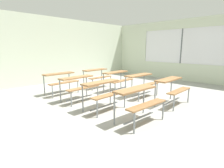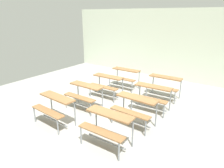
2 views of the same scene
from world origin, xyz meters
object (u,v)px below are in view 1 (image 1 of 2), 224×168
object	(u,v)px
desk_bench_r1c1	(141,80)
desk_bench_r2c0	(79,83)
desk_bench_r0c1	(172,85)
desk_bench_r3c1	(97,74)
desk_bench_r3c0	(61,78)
desk_bench_r2c1	(118,77)
desk_bench_r0c0	(139,97)
desk_bench_r1c0	(104,89)

from	to	relation	value
desk_bench_r1c1	desk_bench_r2c0	bearing A→B (deg)	149.40
desk_bench_r0c1	desk_bench_r2c0	size ratio (longest dim) A/B	0.99
desk_bench_r0c1	desk_bench_r3c1	size ratio (longest dim) A/B	1.00
desk_bench_r3c0	desk_bench_r3c1	size ratio (longest dim) A/B	1.00
desk_bench_r2c0	desk_bench_r2c1	distance (m)	1.71
desk_bench_r0c0	desk_bench_r3c0	distance (m)	3.38
desk_bench_r2c0	desk_bench_r3c1	bearing A→B (deg)	30.93
desk_bench_r0c1	desk_bench_r3c1	bearing A→B (deg)	89.12
desk_bench_r0c1	desk_bench_r3c0	size ratio (longest dim) A/B	1.00
desk_bench_r0c1	desk_bench_r2c1	size ratio (longest dim) A/B	0.99
desk_bench_r0c0	desk_bench_r0c1	xyz separation A→B (m)	(1.67, 0.06, 0.00)
desk_bench_r1c0	desk_bench_r0c0	bearing A→B (deg)	-90.76
desk_bench_r0c1	desk_bench_r2c0	bearing A→B (deg)	126.00
desk_bench_r0c0	desk_bench_r2c1	bearing A→B (deg)	55.26
desk_bench_r0c1	desk_bench_r2c1	bearing A→B (deg)	87.69
desk_bench_r0c0	desk_bench_r0c1	bearing A→B (deg)	4.93
desk_bench_r0c0	desk_bench_r2c0	world-z (taller)	same
desk_bench_r1c1	desk_bench_r2c1	distance (m)	1.05
desk_bench_r2c0	desk_bench_r3c1	xyz separation A→B (m)	(1.64, 1.07, 0.00)
desk_bench_r0c1	desk_bench_r3c1	xyz separation A→B (m)	(-0.02, 3.27, 0.00)
desk_bench_r1c0	desk_bench_r2c1	world-z (taller)	same
desk_bench_r2c0	desk_bench_r1c1	bearing A→B (deg)	-34.55
desk_bench_r0c1	desk_bench_r1c1	size ratio (longest dim) A/B	1.00
desk_bench_r0c0	desk_bench_r1c0	bearing A→B (deg)	93.01
desk_bench_r0c1	desk_bench_r3c0	world-z (taller)	same
desk_bench_r1c1	desk_bench_r2c0	world-z (taller)	same
desk_bench_r0c0	desk_bench_r1c1	distance (m)	2.08
desk_bench_r3c0	desk_bench_r3c1	world-z (taller)	same
desk_bench_r1c1	desk_bench_r2c1	size ratio (longest dim) A/B	0.99
desk_bench_r1c0	desk_bench_r2c0	world-z (taller)	same
desk_bench_r0c1	desk_bench_r3c0	distance (m)	3.70
desk_bench_r2c0	desk_bench_r3c0	xyz separation A→B (m)	(0.02, 1.13, 0.00)
desk_bench_r0c0	desk_bench_r3c1	world-z (taller)	same
desk_bench_r2c1	desk_bench_r3c1	world-z (taller)	same
desk_bench_r0c1	desk_bench_r1c1	bearing A→B (deg)	85.99
desk_bench_r3c0	desk_bench_r3c1	bearing A→B (deg)	-3.43
desk_bench_r2c1	desk_bench_r3c1	distance (m)	1.11
desk_bench_r3c0	desk_bench_r1c0	bearing A→B (deg)	-92.23
desk_bench_r1c0	desk_bench_r1c1	bearing A→B (deg)	0.31
desk_bench_r1c0	desk_bench_r1c1	distance (m)	1.72
desk_bench_r0c1	desk_bench_r3c0	xyz separation A→B (m)	(-1.64, 3.32, 0.00)
desk_bench_r1c0	desk_bench_r3c0	xyz separation A→B (m)	(0.03, 2.25, 0.00)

